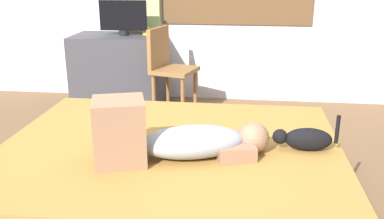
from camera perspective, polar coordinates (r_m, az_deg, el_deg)
The scene contains 7 objects.
bed at distance 2.58m, azimuth -2.79°, elevation -9.17°, with size 2.00×1.67×0.44m.
person_lying at distance 2.27m, azimuth -2.37°, elevation -3.79°, with size 0.93×0.49×0.34m.
cat at distance 2.46m, azimuth 14.75°, elevation -3.77°, with size 0.36×0.11×0.21m.
desk at distance 4.59m, azimuth -9.72°, elevation 5.12°, with size 0.90×0.56×0.74m.
tv_monitor at distance 4.47m, azimuth -9.11°, elevation 11.99°, with size 0.48×0.10×0.35m.
cup at distance 4.49m, azimuth -6.07°, elevation 10.30°, with size 0.08×0.08×0.08m, color gold.
chair_by_desk at distance 4.16m, azimuth -3.22°, elevation 5.94°, with size 0.47×0.47×0.86m.
Camera 1 is at (0.36, -2.13, 1.41)m, focal length 40.22 mm.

